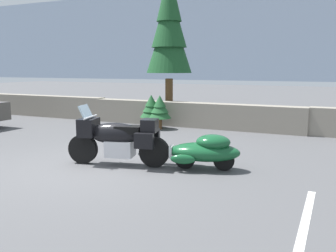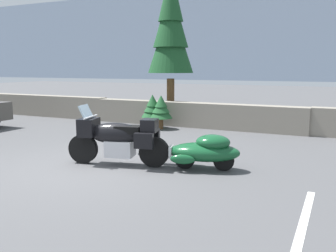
% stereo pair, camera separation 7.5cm
% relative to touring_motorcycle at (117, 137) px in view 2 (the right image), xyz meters
% --- Properties ---
extents(ground_plane, '(80.00, 80.00, 0.00)m').
position_rel_touring_motorcycle_xyz_m(ground_plane, '(-0.44, -0.41, -0.62)').
color(ground_plane, '#4C4C4F').
extents(stone_guard_wall, '(24.00, 0.59, 0.93)m').
position_rel_touring_motorcycle_xyz_m(stone_guard_wall, '(-0.66, 5.74, -0.17)').
color(stone_guard_wall, gray).
rests_on(stone_guard_wall, ground).
extents(distant_ridgeline, '(240.00, 80.00, 16.00)m').
position_rel_touring_motorcycle_xyz_m(distant_ridgeline, '(-0.44, 95.72, 7.38)').
color(distant_ridgeline, '#99A8BF').
rests_on(distant_ridgeline, ground).
extents(touring_motorcycle, '(2.28, 1.08, 1.33)m').
position_rel_touring_motorcycle_xyz_m(touring_motorcycle, '(0.00, 0.00, 0.00)').
color(touring_motorcycle, black).
rests_on(touring_motorcycle, ground).
extents(car_shaped_trailer, '(2.22, 1.05, 0.76)m').
position_rel_touring_motorcycle_xyz_m(car_shaped_trailer, '(1.87, 0.47, -0.21)').
color(car_shaped_trailer, black).
rests_on(car_shaped_trailer, ground).
extents(pine_tree_tall, '(1.79, 1.79, 5.96)m').
position_rel_touring_motorcycle_xyz_m(pine_tree_tall, '(-1.79, 6.62, 3.11)').
color(pine_tree_tall, brown).
rests_on(pine_tree_tall, ground).
extents(pine_sapling_near, '(0.81, 0.81, 1.20)m').
position_rel_touring_motorcycle_xyz_m(pine_sapling_near, '(-1.70, 4.90, 0.13)').
color(pine_sapling_near, brown).
rests_on(pine_sapling_near, ground).
extents(pine_sapling_farther, '(0.81, 0.81, 1.20)m').
position_rel_touring_motorcycle_xyz_m(pine_sapling_farther, '(-1.30, 4.77, 0.13)').
color(pine_sapling_farther, brown).
rests_on(pine_sapling_farther, ground).
extents(parking_stripe_marker, '(0.12, 3.60, 0.01)m').
position_rel_touring_motorcycle_xyz_m(parking_stripe_marker, '(4.05, -1.91, -0.62)').
color(parking_stripe_marker, silver).
rests_on(parking_stripe_marker, ground).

